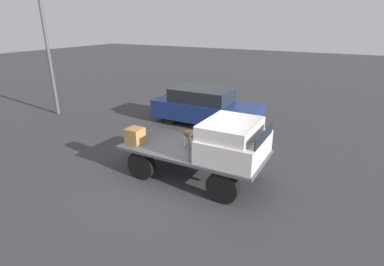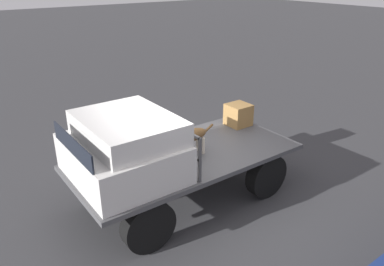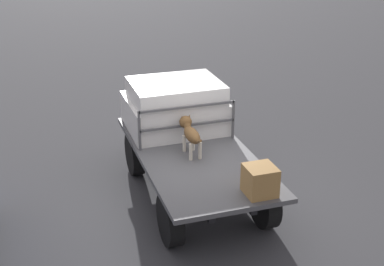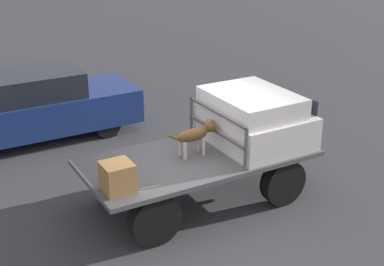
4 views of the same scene
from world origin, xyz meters
name	(u,v)px [view 1 (image 1 of 4)]	position (x,y,z in m)	size (l,w,h in m)	color
ground_plane	(194,176)	(0.00, 0.00, 0.00)	(80.00, 80.00, 0.00)	#38383A
flatbed_truck	(194,156)	(0.00, 0.00, 0.64)	(4.03, 1.93, 0.90)	black
truck_cab	(233,140)	(1.16, 0.00, 1.35)	(1.54, 1.81, 0.96)	silver
truck_headboard	(205,134)	(0.36, 0.00, 1.39)	(0.04, 1.81, 0.74)	#4C4C4F
dog	(195,135)	(0.02, 0.07, 1.28)	(0.99, 0.23, 0.62)	beige
cargo_crate	(135,136)	(-1.69, -0.48, 1.12)	(0.45, 0.45, 0.45)	olive
parked_sedan	(205,107)	(-1.79, 4.33, 0.79)	(4.60, 1.74, 1.57)	black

